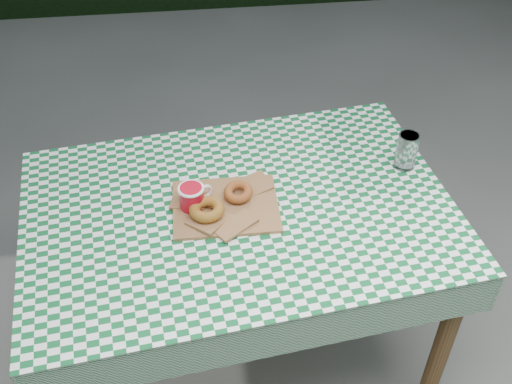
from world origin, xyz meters
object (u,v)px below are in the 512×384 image
Objects in this scene: table at (241,287)px; coffee_mug at (192,198)px; drinking_glass at (407,151)px; paper_bag at (226,205)px.

table is 0.45m from coffee_mug.
coffee_mug is at bearing -169.94° from drinking_glass.
table is at bearing -10.80° from paper_bag.
coffee_mug reaches higher than table.
paper_bag is at bearing 162.20° from table.
drinking_glass is (0.61, 0.13, 0.05)m from paper_bag.
paper_bag is (-0.04, 0.01, 0.39)m from table.
drinking_glass is at bearing 12.40° from paper_bag.
paper_bag is 0.11m from coffee_mug.
paper_bag reaches higher than table.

